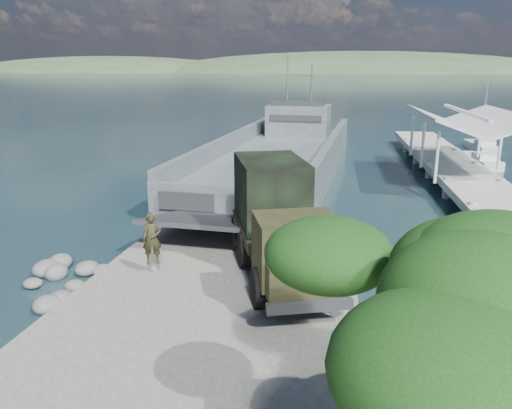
% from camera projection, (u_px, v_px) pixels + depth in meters
% --- Properties ---
extents(ground, '(1400.00, 1400.00, 0.00)m').
position_uv_depth(ground, '(219.00, 297.00, 18.43)').
color(ground, '#18323B').
rests_on(ground, ground).
extents(boat_ramp, '(10.00, 18.00, 0.50)m').
position_uv_depth(boat_ramp, '(213.00, 303.00, 17.41)').
color(boat_ramp, slate).
rests_on(boat_ramp, ground).
extents(shoreline_rocks, '(3.20, 5.60, 0.90)m').
position_uv_depth(shoreline_rocks, '(69.00, 281.00, 19.77)').
color(shoreline_rocks, '#5F5F5C').
rests_on(shoreline_rocks, ground).
extents(distant_headlands, '(1000.00, 240.00, 48.00)m').
position_uv_depth(distant_headlands, '(374.00, 73.00, 544.98)').
color(distant_headlands, '#375133').
rests_on(distant_headlands, ground).
extents(pier, '(6.40, 44.00, 6.10)m').
position_uv_depth(pier, '(464.00, 166.00, 34.08)').
color(pier, '#A6A79D').
rests_on(pier, ground).
extents(landing_craft, '(11.36, 34.87, 10.20)m').
position_uv_depth(landing_craft, '(279.00, 162.00, 39.49)').
color(landing_craft, '#485255').
rests_on(landing_craft, ground).
extents(military_truck, '(5.16, 9.23, 4.11)m').
position_uv_depth(military_truck, '(278.00, 219.00, 19.24)').
color(military_truck, black).
rests_on(military_truck, boat_ramp).
extents(soldier, '(0.85, 0.69, 2.01)m').
position_uv_depth(soldier, '(153.00, 248.00, 19.11)').
color(soldier, black).
rests_on(soldier, boat_ramp).
extents(sailboat_near, '(2.63, 6.07, 7.15)m').
position_uv_depth(sailboat_near, '(479.00, 161.00, 42.44)').
color(sailboat_near, white).
rests_on(sailboat_near, ground).
extents(sailboat_far, '(2.01, 6.03, 7.25)m').
position_uv_depth(sailboat_far, '(481.00, 147.00, 49.59)').
color(sailboat_far, white).
rests_on(sailboat_far, ground).
extents(overhang_tree, '(6.56, 6.05, 5.96)m').
position_uv_depth(overhang_tree, '(507.00, 324.00, 7.00)').
color(overhang_tree, black).
rests_on(overhang_tree, ground).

